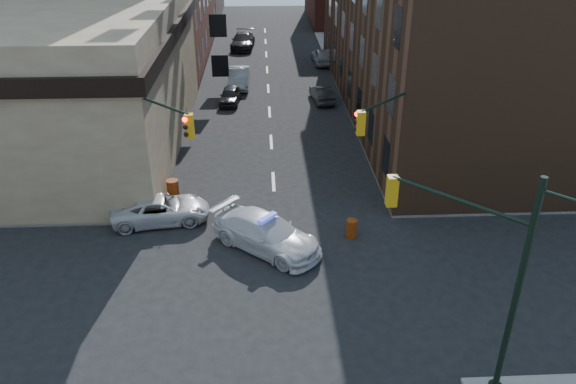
{
  "coord_description": "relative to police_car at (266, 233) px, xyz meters",
  "views": [
    {
      "loc": [
        -0.56,
        -19.15,
        14.63
      ],
      "look_at": [
        0.58,
        4.49,
        2.2
      ],
      "focal_mm": 35.0,
      "sensor_mm": 36.0,
      "label": 1
    }
  ],
  "objects": [
    {
      "name": "pickup",
      "position": [
        -5.3,
        2.75,
        -0.13
      ],
      "size": [
        5.18,
        2.96,
        1.36
      ],
      "primitive_type": "imported",
      "rotation": [
        0.0,
        0.0,
        1.72
      ],
      "color": "#BABBBF",
      "rests_on": "ground"
    },
    {
      "name": "pedestrian_a",
      "position": [
        -9.37,
        5.13,
        0.34
      ],
      "size": [
        0.84,
        0.67,
        2.01
      ],
      "primitive_type": "imported",
      "rotation": [
        0.0,
        0.0,
        -0.29
      ],
      "color": "black",
      "rests_on": "sidewalk_nw"
    },
    {
      "name": "sidewalk_nw",
      "position": [
        -22.5,
        29.7,
        -0.74
      ],
      "size": [
        34.0,
        54.5,
        0.15
      ],
      "primitive_type": "cube",
      "color": "gray",
      "rests_on": "ground"
    },
    {
      "name": "pedestrian_c",
      "position": [
        -12.5,
        5.14,
        0.26
      ],
      "size": [
        1.02,
        1.13,
        1.85
      ],
      "primitive_type": "imported",
      "rotation": [
        0.0,
        0.0,
        0.91
      ],
      "color": "#212731",
      "rests_on": "sidewalk_nw"
    },
    {
      "name": "bank_building",
      "position": [
        -16.5,
        13.45,
        3.69
      ],
      "size": [
        22.0,
        22.0,
        9.0
      ],
      "primitive_type": "cube",
      "color": "tan",
      "rests_on": "ground"
    },
    {
      "name": "barrel_road",
      "position": [
        4.13,
        0.81,
        -0.35
      ],
      "size": [
        0.66,
        0.66,
        0.92
      ],
      "primitive_type": "cylinder",
      "rotation": [
        0.0,
        0.0,
        -0.35
      ],
      "color": "#D8430A",
      "rests_on": "ground"
    },
    {
      "name": "parked_car_wnear",
      "position": [
        -2.61,
        21.2,
        -0.17
      ],
      "size": [
        1.84,
        3.88,
        1.28
      ],
      "primitive_type": "imported",
      "rotation": [
        0.0,
        0.0,
        -0.09
      ],
      "color": "black",
      "rests_on": "ground"
    },
    {
      "name": "ground",
      "position": [
        0.5,
        -3.05,
        -0.81
      ],
      "size": [
        140.0,
        140.0,
        0.0
      ],
      "primitive_type": "plane",
      "color": "black",
      "rests_on": "ground"
    },
    {
      "name": "barricade_nw_a",
      "position": [
        -6.0,
        3.62,
        -0.22
      ],
      "size": [
        1.25,
        0.72,
        0.89
      ],
      "primitive_type": null,
      "rotation": [
        0.0,
        0.0,
        -0.11
      ],
      "color": "orange",
      "rests_on": "sidewalk_nw"
    },
    {
      "name": "tree_ne_near",
      "position": [
        8.0,
        22.95,
        2.68
      ],
      "size": [
        3.0,
        3.0,
        4.85
      ],
      "color": "black",
      "rests_on": "sidewalk_ne"
    },
    {
      "name": "police_car",
      "position": [
        0.0,
        0.0,
        0.0
      ],
      "size": [
        5.72,
        5.37,
        1.62
      ],
      "primitive_type": "imported",
      "rotation": [
        0.0,
        0.0,
        0.86
      ],
      "color": "silver",
      "rests_on": "ground"
    },
    {
      "name": "parked_car_wdeep",
      "position": [
        -2.0,
        39.8,
        0.02
      ],
      "size": [
        2.75,
        5.87,
        1.66
      ],
      "primitive_type": "imported",
      "rotation": [
        0.0,
        0.0,
        -0.08
      ],
      "color": "black",
      "rests_on": "ground"
    },
    {
      "name": "sidewalk_ne",
      "position": [
        23.5,
        29.7,
        -0.74
      ],
      "size": [
        34.0,
        54.5,
        0.15
      ],
      "primitive_type": "cube",
      "color": "gray",
      "rests_on": "ground"
    },
    {
      "name": "parked_car_efar",
      "position": [
        6.0,
        32.83,
        -0.04
      ],
      "size": [
        2.04,
        4.62,
        1.55
      ],
      "primitive_type": "imported",
      "rotation": [
        0.0,
        0.0,
        3.19
      ],
      "color": "gray",
      "rests_on": "ground"
    },
    {
      "name": "parked_car_enear",
      "position": [
        4.77,
        21.29,
        -0.16
      ],
      "size": [
        1.81,
        4.07,
        1.3
      ],
      "primitive_type": "imported",
      "rotation": [
        0.0,
        0.0,
        3.25
      ],
      "color": "black",
      "rests_on": "ground"
    },
    {
      "name": "signal_pole_nw",
      "position": [
        -5.35,
        2.29,
        3.53
      ],
      "size": [
        3.58,
        3.67,
        8.0
      ],
      "rotation": [
        0.0,
        0.0,
        -0.79
      ],
      "color": "black",
      "rests_on": "sidewalk_nw"
    },
    {
      "name": "commercial_row_ne",
      "position": [
        13.5,
        19.45,
        6.19
      ],
      "size": [
        14.0,
        34.0,
        14.0
      ],
      "primitive_type": "cube",
      "color": "#472C1C",
      "rests_on": "ground"
    },
    {
      "name": "pedestrian_b",
      "position": [
        -7.87,
        6.25,
        0.2
      ],
      "size": [
        1.02,
        0.91,
        1.73
      ],
      "primitive_type": "imported",
      "rotation": [
        0.0,
        0.0,
        0.36
      ],
      "color": "black",
      "rests_on": "sidewalk_nw"
    },
    {
      "name": "parked_car_wfar",
      "position": [
        -2.0,
        25.6,
        -0.0
      ],
      "size": [
        1.81,
        4.94,
        1.62
      ],
      "primitive_type": "imported",
      "rotation": [
        0.0,
        0.0,
        -0.02
      ],
      "color": "gray",
      "rests_on": "ground"
    },
    {
      "name": "barricade_nw_b",
      "position": [
        -10.31,
        3.13,
        -0.23
      ],
      "size": [
        1.23,
        0.79,
        0.86
      ],
      "primitive_type": null,
      "rotation": [
        0.0,
        0.0,
        -0.21
      ],
      "color": "red",
      "rests_on": "sidewalk_nw"
    },
    {
      "name": "signal_pole_ne",
      "position": [
        6.33,
        2.31,
        3.53
      ],
      "size": [
        3.67,
        3.58,
        8.0
      ],
      "rotation": [
        0.0,
        0.0,
        -2.36
      ],
      "color": "black",
      "rests_on": "sidewalk_ne"
    },
    {
      "name": "tree_ne_far",
      "position": [
        8.0,
        30.95,
        2.68
      ],
      "size": [
        3.0,
        3.0,
        4.85
      ],
      "color": "black",
      "rests_on": "sidewalk_ne"
    },
    {
      "name": "barrel_bank",
      "position": [
        -5.0,
        5.09,
        -0.24
      ],
      "size": [
        0.83,
        0.83,
        1.14
      ],
      "primitive_type": "cylinder",
      "rotation": [
        0.0,
        0.0,
        -0.39
      ],
      "color": "#C85609",
      "rests_on": "ground"
    },
    {
      "name": "signal_pole_se",
      "position": [
        6.53,
        -8.57,
        3.8
      ],
      "size": [
        5.4,
        5.27,
        8.0
      ],
      "rotation": [
        0.0,
        0.0,
        2.36
      ],
      "color": "black",
      "rests_on": "sidewalk_se"
    }
  ]
}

